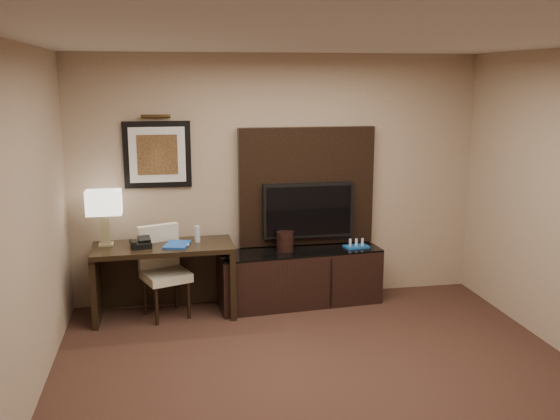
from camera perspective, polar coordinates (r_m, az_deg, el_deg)
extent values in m
cube|color=#351E18|center=(4.98, 5.26, -17.44)|extent=(4.50, 5.00, 0.01)
cube|color=silver|center=(4.35, 5.96, 15.38)|extent=(4.50, 5.00, 0.01)
cube|color=tan|center=(6.87, -0.13, 2.86)|extent=(4.50, 0.01, 2.70)
cube|color=tan|center=(2.33, 23.44, -16.89)|extent=(4.50, 0.01, 2.70)
cube|color=tan|center=(4.43, -23.67, -3.25)|extent=(0.01, 5.00, 2.70)
cube|color=black|center=(6.60, -10.51, -6.38)|extent=(1.44, 0.65, 0.76)
cube|color=black|center=(6.86, 1.80, -6.15)|extent=(1.80, 0.64, 0.61)
cube|color=black|center=(6.88, 2.42, 2.19)|extent=(1.50, 0.12, 1.30)
cube|color=black|center=(6.83, 2.59, -0.01)|extent=(1.00, 0.08, 0.60)
cube|color=black|center=(6.70, -11.15, 4.99)|extent=(0.70, 0.04, 0.70)
cylinder|color=#433115|center=(6.62, -11.29, 8.39)|extent=(0.04, 0.04, 0.30)
cube|color=#1A4CAD|center=(6.45, -9.40, -3.14)|extent=(0.30, 0.36, 0.02)
imported|color=#BBB093|center=(6.45, -9.70, -2.30)|extent=(0.15, 0.02, 0.20)
cylinder|color=silver|center=(6.53, -7.57, -2.20)|extent=(0.07, 0.07, 0.17)
cylinder|color=black|center=(6.72, 0.46, -2.88)|extent=(0.22, 0.22, 0.21)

